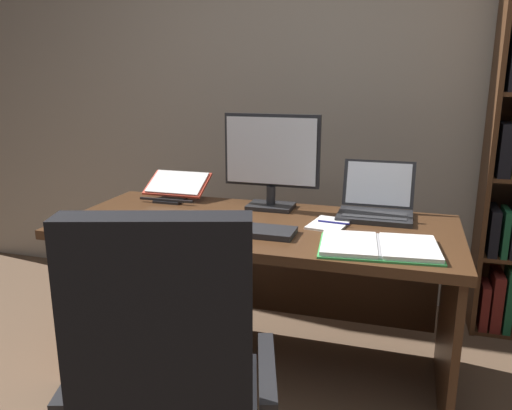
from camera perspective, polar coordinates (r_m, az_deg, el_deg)
The scene contains 11 objects.
wall_back at distance 3.13m, azimuth 8.49°, elevation 15.50°, with size 5.67×0.12×2.87m, color #A89E8E.
desk at distance 2.38m, azimuth 0.72°, elevation -6.00°, with size 1.73×0.77×0.74m.
office_chair at distance 1.59m, azimuth -9.63°, elevation -21.63°, with size 0.70×0.61×1.05m.
monitor at distance 2.44m, azimuth 1.75°, elevation 4.92°, with size 0.47×0.16×0.46m.
laptop at distance 2.40m, azimuth 13.38°, elevation 0.01°, with size 0.33×0.31×0.24m.
keyboard at distance 2.10m, azimuth -1.28°, elevation -2.81°, with size 0.42×0.15×0.02m, color #232326.
computer_mouse at distance 2.21m, azimuth -8.71°, elevation -1.90°, with size 0.06×0.10×0.04m, color #232326.
reading_stand_with_book at distance 2.70m, azimuth -9.01°, elevation 2.11°, with size 0.33×0.25×0.13m.
open_binder at distance 1.96m, azimuth 13.68°, elevation -4.55°, with size 0.47×0.34×0.02m.
notepad at distance 2.23m, azimuth 8.24°, elevation -2.14°, with size 0.15×0.21×0.01m, color white.
pen at distance 2.22m, azimuth 8.76°, elevation -1.96°, with size 0.01×0.01×0.14m, color navy.
Camera 1 is at (0.48, -1.00, 1.38)m, focal length 35.47 mm.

